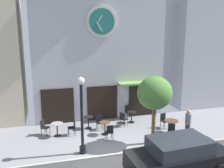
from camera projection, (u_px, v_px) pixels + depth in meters
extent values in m
cube|color=gray|center=(101.00, 135.00, 13.96)|extent=(25.92, 5.03, 0.05)
cube|color=#A8A5A0|center=(112.00, 155.00, 11.60)|extent=(25.92, 0.12, 0.08)
cube|color=#B2B2BC|center=(98.00, 45.00, 16.57)|extent=(8.78, 2.42, 9.91)
cylinder|color=beige|center=(102.00, 22.00, 15.06)|extent=(1.98, 0.10, 1.98)
cylinder|color=#1E6660|center=(102.00, 22.00, 15.00)|extent=(1.62, 0.04, 1.62)
cube|color=beige|center=(100.00, 18.00, 14.89)|extent=(0.28, 0.03, 0.41)
cube|color=beige|center=(99.00, 26.00, 14.98)|extent=(0.41, 0.03, 0.62)
cube|color=black|center=(58.00, 106.00, 15.46)|extent=(2.05, 0.10, 2.30)
cube|color=black|center=(102.00, 103.00, 16.21)|extent=(2.05, 0.10, 2.30)
cube|color=black|center=(143.00, 100.00, 16.96)|extent=(2.05, 0.10, 2.30)
cube|color=#72A84C|center=(139.00, 83.00, 16.27)|extent=(2.81, 0.90, 0.12)
cube|color=#B2B2BC|center=(202.00, 33.00, 19.49)|extent=(5.61, 4.17, 11.40)
cylinder|color=black|center=(83.00, 150.00, 11.82)|extent=(0.32, 0.32, 0.36)
cylinder|color=black|center=(82.00, 120.00, 11.49)|extent=(0.14, 0.14, 3.44)
sphere|color=white|center=(81.00, 81.00, 11.08)|extent=(0.36, 0.36, 0.36)
cylinder|color=brown|center=(153.00, 124.00, 12.71)|extent=(0.20, 0.20, 2.12)
ellipsoid|color=#4C7A38|center=(155.00, 93.00, 12.35)|extent=(1.83, 1.64, 1.74)
cylinder|color=black|center=(57.00, 130.00, 13.69)|extent=(0.07, 0.07, 0.75)
cylinder|color=black|center=(58.00, 136.00, 13.77)|extent=(0.40, 0.40, 0.03)
cylinder|color=gray|center=(57.00, 124.00, 13.61)|extent=(0.68, 0.68, 0.03)
cylinder|color=black|center=(88.00, 123.00, 14.78)|extent=(0.07, 0.07, 0.75)
cylinder|color=black|center=(89.00, 128.00, 14.86)|extent=(0.40, 0.40, 0.03)
cylinder|color=black|center=(88.00, 117.00, 14.70)|extent=(0.60, 0.60, 0.03)
cylinder|color=black|center=(105.00, 128.00, 13.93)|extent=(0.07, 0.07, 0.74)
cylinder|color=black|center=(105.00, 134.00, 14.00)|extent=(0.40, 0.40, 0.03)
cylinder|color=brown|center=(105.00, 122.00, 13.85)|extent=(0.62, 0.62, 0.03)
cylinder|color=black|center=(132.00, 117.00, 15.75)|extent=(0.07, 0.07, 0.72)
cylinder|color=black|center=(131.00, 122.00, 15.83)|extent=(0.40, 0.40, 0.03)
cylinder|color=black|center=(132.00, 112.00, 15.67)|extent=(0.61, 0.61, 0.03)
cylinder|color=black|center=(171.00, 127.00, 14.17)|extent=(0.07, 0.07, 0.74)
cylinder|color=black|center=(171.00, 132.00, 14.25)|extent=(0.40, 0.40, 0.03)
cylinder|color=brown|center=(171.00, 121.00, 14.09)|extent=(0.80, 0.80, 0.03)
cube|color=black|center=(45.00, 128.00, 13.83)|extent=(0.55, 0.55, 0.04)
cube|color=black|center=(42.00, 124.00, 13.83)|extent=(0.23, 0.35, 0.45)
cylinder|color=black|center=(47.00, 133.00, 13.67)|extent=(0.03, 0.03, 0.45)
cylinder|color=black|center=(50.00, 130.00, 13.99)|extent=(0.03, 0.03, 0.45)
cylinder|color=black|center=(41.00, 132.00, 13.77)|extent=(0.03, 0.03, 0.45)
cylinder|color=black|center=(45.00, 130.00, 14.09)|extent=(0.03, 0.03, 0.45)
cube|color=black|center=(109.00, 132.00, 13.23)|extent=(0.41, 0.41, 0.04)
cube|color=black|center=(110.00, 129.00, 13.01)|extent=(0.38, 0.05, 0.45)
cylinder|color=black|center=(111.00, 134.00, 13.48)|extent=(0.03, 0.03, 0.45)
cylinder|color=black|center=(106.00, 135.00, 13.40)|extent=(0.03, 0.03, 0.45)
cylinder|color=black|center=(113.00, 137.00, 13.15)|extent=(0.03, 0.03, 0.45)
cylinder|color=black|center=(107.00, 137.00, 13.07)|extent=(0.03, 0.03, 0.45)
cube|color=black|center=(165.00, 121.00, 14.83)|extent=(0.47, 0.47, 0.04)
cube|color=black|center=(163.00, 117.00, 14.94)|extent=(0.38, 0.11, 0.45)
cylinder|color=black|center=(164.00, 126.00, 14.66)|extent=(0.03, 0.03, 0.45)
cylinder|color=black|center=(168.00, 125.00, 14.80)|extent=(0.03, 0.03, 0.45)
cylinder|color=black|center=(160.00, 124.00, 14.96)|extent=(0.03, 0.03, 0.45)
cylinder|color=black|center=(165.00, 123.00, 15.10)|extent=(0.03, 0.03, 0.45)
cube|color=black|center=(171.00, 130.00, 13.49)|extent=(0.55, 0.55, 0.04)
cube|color=black|center=(172.00, 127.00, 13.27)|extent=(0.34, 0.23, 0.45)
cylinder|color=black|center=(175.00, 133.00, 13.65)|extent=(0.03, 0.03, 0.45)
cylinder|color=black|center=(168.00, 132.00, 13.74)|extent=(0.03, 0.03, 0.45)
cylinder|color=black|center=(174.00, 135.00, 13.33)|extent=(0.03, 0.03, 0.45)
cylinder|color=black|center=(168.00, 135.00, 13.42)|extent=(0.03, 0.03, 0.45)
cube|color=black|center=(71.00, 128.00, 13.80)|extent=(0.42, 0.42, 0.04)
cube|color=black|center=(74.00, 124.00, 13.81)|extent=(0.06, 0.38, 0.45)
cylinder|color=black|center=(68.00, 131.00, 13.96)|extent=(0.03, 0.03, 0.45)
cylinder|color=black|center=(69.00, 133.00, 13.64)|extent=(0.03, 0.03, 0.45)
cylinder|color=black|center=(74.00, 130.00, 14.06)|extent=(0.03, 0.03, 0.45)
cylinder|color=black|center=(75.00, 132.00, 13.74)|extent=(0.03, 0.03, 0.45)
cube|color=black|center=(100.00, 123.00, 14.57)|extent=(0.42, 0.42, 0.04)
cube|color=black|center=(99.00, 118.00, 14.69)|extent=(0.38, 0.06, 0.45)
cylinder|color=black|center=(98.00, 128.00, 14.41)|extent=(0.03, 0.03, 0.45)
cylinder|color=black|center=(103.00, 127.00, 14.51)|extent=(0.03, 0.03, 0.45)
cylinder|color=black|center=(96.00, 126.00, 14.72)|extent=(0.03, 0.03, 0.45)
cylinder|color=black|center=(102.00, 125.00, 14.83)|extent=(0.03, 0.03, 0.45)
cube|color=black|center=(124.00, 119.00, 15.18)|extent=(0.55, 0.55, 0.04)
cube|color=black|center=(122.00, 116.00, 15.00)|extent=(0.22, 0.35, 0.45)
cylinder|color=black|center=(128.00, 122.00, 15.22)|extent=(0.03, 0.03, 0.45)
cylinder|color=black|center=(124.00, 121.00, 15.46)|extent=(0.03, 0.03, 0.45)
cylinder|color=black|center=(124.00, 124.00, 14.99)|extent=(0.03, 0.03, 0.45)
cylinder|color=black|center=(120.00, 122.00, 15.23)|extent=(0.03, 0.03, 0.45)
cube|color=black|center=(129.00, 112.00, 16.45)|extent=(0.44, 0.44, 0.04)
cube|color=black|center=(128.00, 108.00, 16.56)|extent=(0.38, 0.08, 0.45)
cylinder|color=black|center=(127.00, 116.00, 16.28)|extent=(0.03, 0.03, 0.45)
cylinder|color=black|center=(132.00, 116.00, 16.40)|extent=(0.03, 0.03, 0.45)
cylinder|color=black|center=(125.00, 115.00, 16.59)|extent=(0.03, 0.03, 0.45)
cylinder|color=black|center=(130.00, 114.00, 16.71)|extent=(0.03, 0.03, 0.45)
cylinder|color=#2D2D38|center=(187.00, 131.00, 13.38)|extent=(0.34, 0.34, 0.85)
cylinder|color=slate|center=(188.00, 119.00, 13.23)|extent=(0.42, 0.42, 0.60)
sphere|color=tan|center=(189.00, 112.00, 13.14)|extent=(0.22, 0.22, 0.22)
cube|color=black|center=(178.00, 160.00, 10.08)|extent=(4.40, 2.05, 0.75)
cube|color=#262B33|center=(179.00, 145.00, 9.94)|extent=(2.50, 1.72, 0.60)
cylinder|color=black|center=(193.00, 151.00, 11.41)|extent=(0.65, 0.26, 0.64)
cylinder|color=black|center=(138.00, 161.00, 10.53)|extent=(0.65, 0.26, 0.64)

